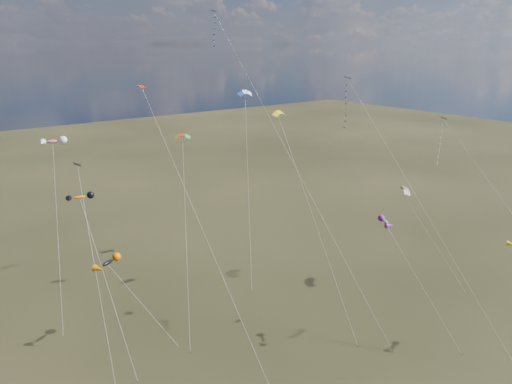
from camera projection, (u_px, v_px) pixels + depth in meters
diamond_black_high at (356, 119)px, 55.58m from camera, size 1.65×29.45×32.43m
diamond_navy_tall at (229, 55)px, 61.94m from camera, size 7.47×29.25×40.61m
diamond_black_mid at (92, 251)px, 46.19m from camera, size 2.86×14.64×24.32m
diamond_navy_right at (451, 155)px, 55.30m from camera, size 7.35×23.92×27.82m
diamond_orange_center at (182, 182)px, 52.05m from camera, size 3.43×23.54×31.50m
parafoil_yellow at (280, 113)px, 65.38m from camera, size 4.03×20.38×27.42m
parafoil_blue_white at (245, 93)px, 75.42m from camera, size 9.45×13.82×29.26m
parafoil_striped at (406, 189)px, 68.37m from camera, size 6.89×10.59×16.26m
parafoil_tricolor at (182, 136)px, 66.31m from camera, size 10.19×17.50×24.08m
novelty_black_orange at (108, 263)px, 55.87m from camera, size 7.45×8.26×11.22m
novelty_orange_black at (80, 198)px, 56.55m from camera, size 2.97×15.21×18.57m
novelty_white_purple at (386, 222)px, 54.15m from camera, size 6.69×9.95×16.52m
novelty_redwhite_stripe at (53, 142)px, 66.40m from camera, size 7.04×16.31×23.31m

